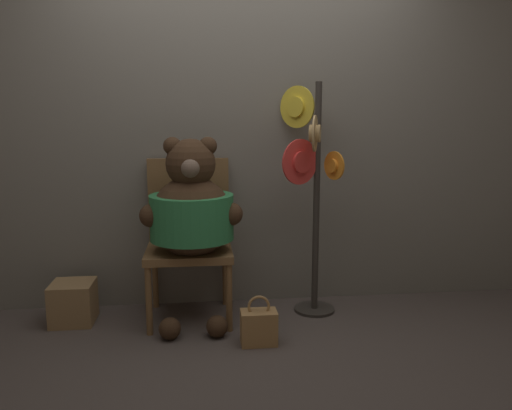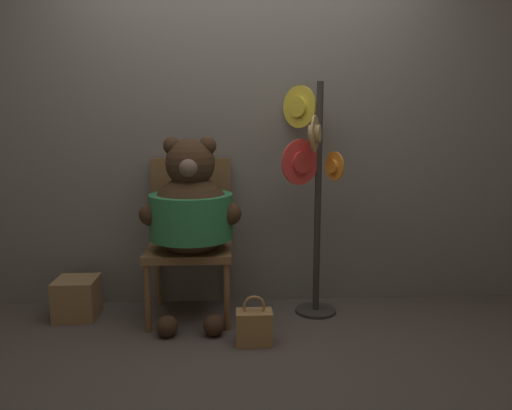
# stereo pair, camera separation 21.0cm
# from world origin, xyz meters

# --- Properties ---
(ground_plane) EXTENTS (14.00, 14.00, 0.00)m
(ground_plane) POSITION_xyz_m (0.00, 0.00, 0.00)
(ground_plane) COLOR #4C423D
(wall_back) EXTENTS (8.00, 0.10, 2.52)m
(wall_back) POSITION_xyz_m (0.00, 0.79, 1.26)
(wall_back) COLOR slate
(wall_back) RESTS_ON ground_plane
(chair) EXTENTS (0.55, 0.53, 1.06)m
(chair) POSITION_xyz_m (-0.36, 0.54, 0.56)
(chair) COLOR brown
(chair) RESTS_ON ground_plane
(teddy_bear) EXTENTS (0.64, 0.57, 1.21)m
(teddy_bear) POSITION_xyz_m (-0.33, 0.35, 0.74)
(teddy_bear) COLOR #3D2819
(teddy_bear) RESTS_ON ground_plane
(hat_display_rack) EXTENTS (0.40, 0.50, 1.56)m
(hat_display_rack) POSITION_xyz_m (0.45, 0.46, 0.91)
(hat_display_rack) COLOR #332D28
(hat_display_rack) RESTS_ON ground_plane
(handbag_on_ground) EXTENTS (0.21, 0.13, 0.30)m
(handbag_on_ground) POSITION_xyz_m (0.05, -0.00, 0.11)
(handbag_on_ground) COLOR #A87A47
(handbag_on_ground) RESTS_ON ground_plane
(wooden_crate) EXTENTS (0.27, 0.27, 0.27)m
(wooden_crate) POSITION_xyz_m (-1.12, 0.46, 0.13)
(wooden_crate) COLOR #937047
(wooden_crate) RESTS_ON ground_plane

